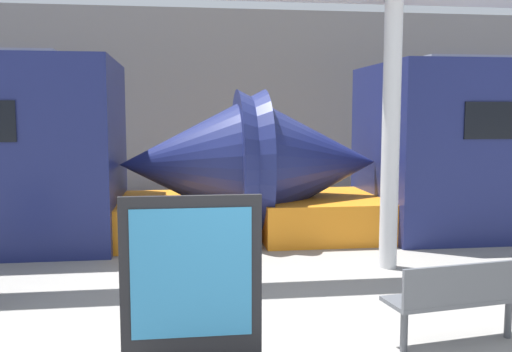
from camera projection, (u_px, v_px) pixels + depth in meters
The scene contains 4 objects.
station_wall at pixel (208, 103), 15.46m from camera, with size 56.00×0.20×5.00m, color gray.
bench_near at pixel (464, 295), 5.33m from camera, with size 1.50×0.65×0.84m.
poster_board at pixel (192, 280), 4.96m from camera, with size 1.23×0.07×1.50m.
support_column_near at pixel (391, 137), 8.00m from camera, with size 0.25×0.25×3.74m, color silver.
Camera 1 is at (-0.78, -3.75, 2.20)m, focal length 40.00 mm.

